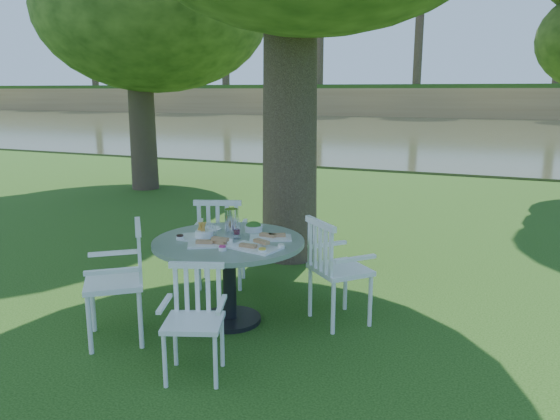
{
  "coord_description": "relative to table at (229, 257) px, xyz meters",
  "views": [
    {
      "loc": [
        2.15,
        -4.93,
        2.08
      ],
      "look_at": [
        0.0,
        0.2,
        0.85
      ],
      "focal_mm": 35.0,
      "sensor_mm": 36.0,
      "label": 1
    }
  ],
  "objects": [
    {
      "name": "chair_nw",
      "position": [
        -0.51,
        0.75,
        -0.05
      ],
      "size": [
        0.62,
        0.6,
        0.97
      ],
      "rotation": [
        0.0,
        0.0,
        -2.77
      ],
      "color": "white",
      "rests_on": "ground"
    },
    {
      "name": "ground",
      "position": [
        0.08,
        0.8,
        -0.62
      ],
      "size": [
        140.0,
        140.0,
        0.0
      ],
      "primitive_type": "plane",
      "color": "#15390B",
      "rests_on": "ground"
    },
    {
      "name": "chair_sw",
      "position": [
        -0.64,
        -0.64,
        -0.03
      ],
      "size": [
        0.68,
        0.69,
        1.0
      ],
      "rotation": [
        0.0,
        0.0,
        -0.91
      ],
      "color": "white",
      "rests_on": "ground"
    },
    {
      "name": "tableware",
      "position": [
        -0.02,
        0.07,
        0.2
      ],
      "size": [
        1.05,
        0.84,
        0.24
      ],
      "color": "white",
      "rests_on": "table"
    },
    {
      "name": "chair_se",
      "position": [
        0.19,
        -0.9,
        -0.14
      ],
      "size": [
        0.52,
        0.51,
        0.82
      ],
      "rotation": [
        0.0,
        0.0,
        0.35
      ],
      "color": "white",
      "rests_on": "ground"
    },
    {
      "name": "table",
      "position": [
        0.0,
        0.0,
        0.0
      ],
      "size": [
        1.35,
        1.35,
        0.77
      ],
      "color": "black",
      "rests_on": "ground"
    },
    {
      "name": "chair_ne",
      "position": [
        0.85,
        0.32,
        -0.05
      ],
      "size": [
        0.67,
        0.66,
        0.96
      ],
      "rotation": [
        0.0,
        0.0,
        -3.88
      ],
      "color": "white",
      "rests_on": "ground"
    },
    {
      "name": "river",
      "position": [
        0.08,
        23.8,
        -0.62
      ],
      "size": [
        100.0,
        28.0,
        0.12
      ],
      "primitive_type": "cube",
      "color": "#393E24",
      "rests_on": "ground"
    },
    {
      "name": "far_bank",
      "position": [
        0.35,
        41.91,
        6.63
      ],
      "size": [
        100.0,
        18.0,
        15.2
      ],
      "color": "#9E7B4A",
      "rests_on": "ground"
    }
  ]
}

